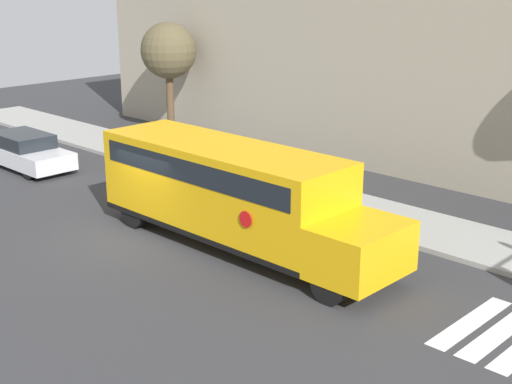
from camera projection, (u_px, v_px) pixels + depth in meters
name	position (u px, v px, depth m)	size (l,w,h in m)	color
ground_plane	(137.00, 237.00, 21.56)	(60.00, 60.00, 0.00)	#333335
sidewalk_strip	(281.00, 190.00, 26.00)	(44.00, 3.00, 0.15)	#9E9E99
building_backdrop	(389.00, 48.00, 29.09)	(32.00, 4.00, 9.39)	#9E937F
school_bus	(232.00, 190.00, 20.48)	(9.95, 2.57, 2.94)	#EAA80F
parked_car	(26.00, 151.00, 28.91)	(4.61, 1.84, 1.42)	silver
tree_far_sidewalk	(169.00, 52.00, 33.39)	(2.63, 2.63, 5.46)	brown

